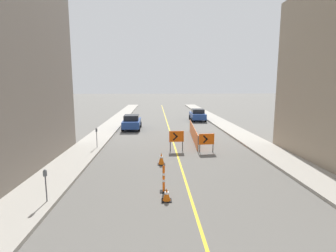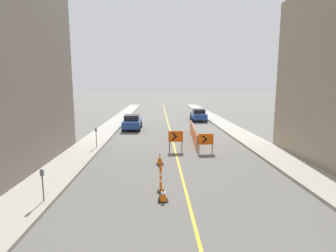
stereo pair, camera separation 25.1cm
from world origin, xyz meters
name	(u,v)px [view 2 (the right image)]	position (x,y,z in m)	size (l,w,h in m)	color
lane_stripe	(169,128)	(0.00, 33.12, 0.00)	(0.12, 66.24, 0.01)	gold
sidewalk_left	(109,128)	(-6.66, 33.12, 0.08)	(2.34, 66.24, 0.16)	#9E998E
sidewalk_right	(228,127)	(6.66, 33.12, 0.08)	(2.34, 66.24, 0.16)	#9E998E
traffic_cone_third	(163,195)	(-1.04, 14.54, 0.27)	(0.42, 0.42, 0.55)	black
traffic_cone_fourth	(160,159)	(-1.14, 19.58, 0.36)	(0.45, 0.45, 0.74)	black
delineator_post_rear	(161,180)	(-1.13, 15.47, 0.54)	(0.34, 0.34, 1.23)	black
arrow_barricade_primary	(176,137)	(0.03, 22.82, 1.03)	(1.06, 0.11, 1.48)	#EF560C
arrow_barricade_secondary	(206,140)	(2.12, 22.28, 0.93)	(1.11, 0.17, 1.36)	#EF560C
safety_mesh_fence	(193,133)	(1.81, 26.60, 0.60)	(0.60, 8.67, 1.19)	#EF560C
parked_car_curb_near	(132,122)	(-4.05, 32.44, 0.80)	(1.94, 4.32, 1.59)	navy
parked_car_curb_mid	(198,115)	(4.18, 39.10, 0.80)	(1.94, 4.34, 1.59)	navy
parking_meter_near_curb	(96,134)	(-5.84, 23.51, 1.19)	(0.12, 0.11, 1.47)	#4C4C51
parking_meter_far_curb	(42,178)	(-5.84, 14.37, 1.10)	(0.12, 0.11, 1.33)	#4C4C51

